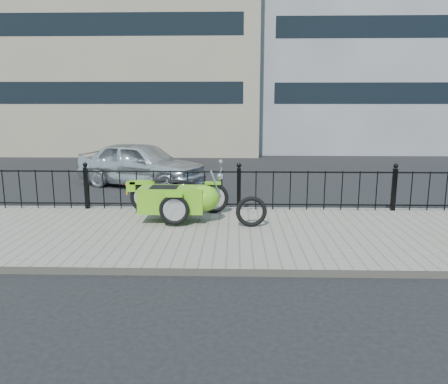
{
  "coord_description": "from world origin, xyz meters",
  "views": [
    {
      "loc": [
        -0.07,
        -8.45,
        2.49
      ],
      "look_at": [
        -0.3,
        -0.1,
        0.81
      ],
      "focal_mm": 35.0,
      "sensor_mm": 36.0,
      "label": 1
    }
  ],
  "objects": [
    {
      "name": "sedan_car",
      "position": [
        -2.97,
        4.76,
        0.69
      ],
      "size": [
        4.35,
        3.02,
        1.38
      ],
      "primitive_type": "imported",
      "rotation": [
        0.0,
        0.0,
        1.19
      ],
      "color": "silver",
      "rests_on": "ground"
    },
    {
      "name": "iron_fence",
      "position": [
        0.0,
        1.3,
        0.59
      ],
      "size": [
        14.11,
        0.11,
        1.08
      ],
      "color": "black",
      "rests_on": "sidewalk"
    },
    {
      "name": "ground",
      "position": [
        0.0,
        0.0,
        0.0
      ],
      "size": [
        120.0,
        120.0,
        0.0
      ],
      "primitive_type": "plane",
      "color": "black",
      "rests_on": "ground"
    },
    {
      "name": "sidewalk",
      "position": [
        0.0,
        -0.5,
        0.06
      ],
      "size": [
        30.0,
        3.8,
        0.12
      ],
      "primitive_type": "cube",
      "color": "slate",
      "rests_on": "ground"
    },
    {
      "name": "spare_tire",
      "position": [
        0.24,
        -0.14,
        0.43
      ],
      "size": [
        0.62,
        0.12,
        0.61
      ],
      "primitive_type": "torus",
      "rotation": [
        1.57,
        0.0,
        0.06
      ],
      "color": "black",
      "rests_on": "sidewalk"
    },
    {
      "name": "curb",
      "position": [
        0.0,
        1.44,
        0.06
      ],
      "size": [
        30.0,
        0.1,
        0.12
      ],
      "primitive_type": "cube",
      "color": "gray",
      "rests_on": "ground"
    },
    {
      "name": "motorcycle_sidecar",
      "position": [
        -1.19,
        0.33,
        0.59
      ],
      "size": [
        2.28,
        1.47,
        0.98
      ],
      "color": "black",
      "rests_on": "sidewalk"
    },
    {
      "name": "building_tan",
      "position": [
        -6.0,
        15.99,
        6.0
      ],
      "size": [
        14.0,
        8.01,
        12.0
      ],
      "color": "gray",
      "rests_on": "ground"
    },
    {
      "name": "building_grey",
      "position": [
        7.0,
        16.99,
        7.5
      ],
      "size": [
        12.0,
        8.01,
        15.0
      ],
      "color": "gray",
      "rests_on": "ground"
    }
  ]
}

